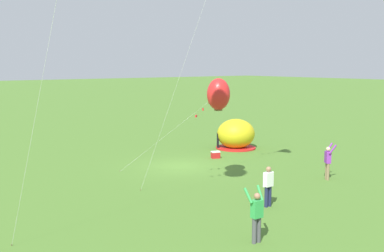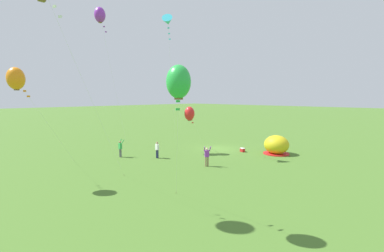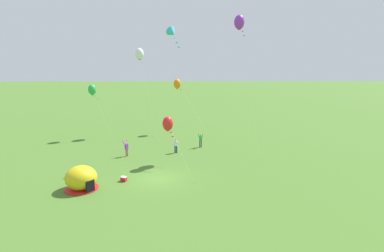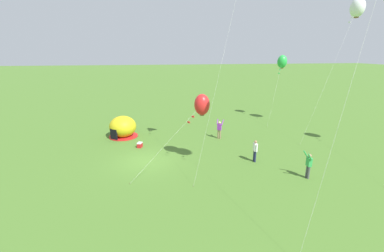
% 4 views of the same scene
% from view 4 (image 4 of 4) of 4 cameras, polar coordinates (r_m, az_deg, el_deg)
% --- Properties ---
extents(ground_plane, '(300.00, 300.00, 0.00)m').
position_cam_4_polar(ground_plane, '(20.42, -10.17, -7.67)').
color(ground_plane, '#477028').
extents(popup_tent, '(2.81, 2.81, 2.10)m').
position_cam_4_polar(popup_tent, '(26.26, -15.13, -0.23)').
color(popup_tent, gold).
rests_on(popup_tent, ground).
extents(cooler_box, '(0.62, 0.52, 0.44)m').
position_cam_4_polar(cooler_box, '(23.25, -11.53, -4.14)').
color(cooler_box, red).
rests_on(cooler_box, ground).
extents(person_arms_raised, '(0.67, 0.72, 1.89)m').
position_cam_4_polar(person_arms_raised, '(24.95, 6.10, -0.60)').
color(person_arms_raised, '#8C7251').
rests_on(person_arms_raised, ground).
extents(person_flying_kite, '(0.68, 0.49, 1.89)m').
position_cam_4_polar(person_flying_kite, '(18.84, 24.49, -7.76)').
color(person_flying_kite, '#4C4C51').
rests_on(person_flying_kite, ground).
extents(person_strolling, '(0.59, 0.25, 1.72)m').
position_cam_4_polar(person_strolling, '(20.25, 13.84, -5.16)').
color(person_strolling, '#1E2347').
rests_on(person_strolling, ground).
extents(kite_red, '(3.28, 5.82, 5.26)m').
position_cam_4_polar(kite_red, '(18.68, 2.23, 4.75)').
color(kite_red, silver).
rests_on(kite_red, ground).
extents(kite_white, '(3.71, 6.79, 12.97)m').
position_cam_4_polar(kite_white, '(30.35, 32.89, 21.25)').
color(kite_white, silver).
rests_on(kite_white, ground).
extents(kite_green, '(4.13, 3.55, 7.78)m').
position_cam_4_polar(kite_green, '(33.44, 19.40, 13.34)').
color(kite_green, silver).
rests_on(kite_green, ground).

